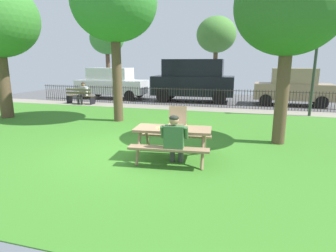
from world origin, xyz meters
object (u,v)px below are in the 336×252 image
object	(u,v)px
parked_car_center	(293,87)
pizza_slice_on_table	(160,128)
adult_at_table	(175,138)
tree_near_table	(114,3)
park_bench_left	(80,96)
person_on_park_bench	(83,92)
pizza_box_open	(177,122)
parked_car_far_left	(112,83)
parked_car_left	(193,79)
lamp_post_walkway	(316,52)
far_tree_midleft	(216,35)
far_tree_left	(107,39)
tree_midground_right	(290,6)
picnic_table_foreground	(173,135)

from	to	relation	value
parked_car_center	pizza_slice_on_table	bearing A→B (deg)	-112.35
pizza_slice_on_table	adult_at_table	bearing A→B (deg)	-41.92
tree_near_table	park_bench_left	bearing A→B (deg)	138.27
pizza_slice_on_table	person_on_park_bench	size ratio (longest dim) A/B	0.25
parked_car_center	pizza_box_open	bearing A→B (deg)	-111.03
parked_car_center	parked_car_far_left	bearing A→B (deg)	-179.99
pizza_slice_on_table	parked_car_left	bearing A→B (deg)	96.81
lamp_post_walkway	far_tree_midleft	world-z (taller)	far_tree_midleft
parked_car_center	far_tree_left	distance (m)	16.12
pizza_box_open	parked_car_left	distance (m)	10.15
tree_midground_right	tree_near_table	bearing A→B (deg)	164.37
parked_car_far_left	person_on_park_bench	bearing A→B (deg)	-99.32
parked_car_far_left	far_tree_midleft	distance (m)	9.32
person_on_park_bench	parked_car_left	distance (m)	6.35
pizza_slice_on_table	far_tree_left	distance (m)	19.91
tree_near_table	far_tree_midleft	world-z (taller)	tree_near_table
pizza_slice_on_table	far_tree_left	bearing A→B (deg)	121.25
picnic_table_foreground	far_tree_left	world-z (taller)	far_tree_left
picnic_table_foreground	person_on_park_bench	xyz separation A→B (m)	(-7.25, 7.50, 0.06)
far_tree_midleft	lamp_post_walkway	bearing A→B (deg)	-61.09
park_bench_left	person_on_park_bench	world-z (taller)	person_on_park_bench
tree_near_table	pizza_slice_on_table	bearing A→B (deg)	-52.40
pizza_box_open	far_tree_left	xyz separation A→B (m)	(-10.53, 16.54, 3.35)
pizza_slice_on_table	parked_car_far_left	distance (m)	12.14
pizza_slice_on_table	parked_car_center	world-z (taller)	parked_car_center
picnic_table_foreground	lamp_post_walkway	distance (m)	8.52
park_bench_left	far_tree_left	bearing A→B (deg)	108.41
lamp_post_walkway	parked_car_far_left	size ratio (longest dim) A/B	1.00
pizza_slice_on_table	tree_midground_right	distance (m)	4.67
person_on_park_bench	tree_midground_right	bearing A→B (deg)	-28.51
pizza_box_open	park_bench_left	xyz separation A→B (m)	(-7.47, 7.32, -0.47)
picnic_table_foreground	parked_car_left	world-z (taller)	parked_car_left
parked_car_center	person_on_park_bench	bearing A→B (deg)	-166.53
far_tree_left	tree_near_table	bearing A→B (deg)	-60.85
pizza_box_open	far_tree_left	bearing A→B (deg)	122.49
pizza_box_open	parked_car_left	bearing A→B (deg)	98.98
pizza_slice_on_table	person_on_park_bench	bearing A→B (deg)	132.56
picnic_table_foreground	park_bench_left	world-z (taller)	park_bench_left
tree_midground_right	far_tree_left	world-z (taller)	far_tree_left
tree_midground_right	parked_car_left	distance (m)	9.31
adult_at_table	tree_midground_right	bearing A→B (deg)	47.88
pizza_slice_on_table	far_tree_midleft	size ratio (longest dim) A/B	0.05
parked_car_far_left	pizza_box_open	bearing A→B (deg)	-55.54
adult_at_table	far_tree_midleft	world-z (taller)	far_tree_midleft
lamp_post_walkway	picnic_table_foreground	bearing A→B (deg)	-121.15
adult_at_table	far_tree_left	size ratio (longest dim) A/B	0.21
tree_midground_right	lamp_post_walkway	bearing A→B (deg)	70.87
parked_car_center	far_tree_left	xyz separation A→B (m)	(-14.38, 6.52, 3.23)
tree_midground_right	parked_car_left	bearing A→B (deg)	117.06
picnic_table_foreground	pizza_box_open	bearing A→B (deg)	67.48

